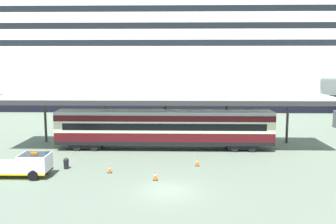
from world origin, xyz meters
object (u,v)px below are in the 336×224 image
cruise_ship (239,38)px  quay_bollard (66,163)px  traffic_cone_mid (110,169)px  service_truck (23,165)px  train_carriage (164,128)px  traffic_cone_near (197,162)px  traffic_cone_far (155,175)px

cruise_ship → quay_bollard: (-22.96, -50.93, -13.73)m
traffic_cone_mid → service_truck: bearing=-170.1°
cruise_ship → service_truck: (-25.73, -53.17, -13.25)m
cruise_ship → train_carriage: size_ratio=7.62×
traffic_cone_near → quay_bollard: (-11.42, -1.17, 0.15)m
cruise_ship → traffic_cone_far: cruise_ship is taller
quay_bollard → train_carriage: bearing=42.2°
train_carriage → service_truck: (-11.02, -9.72, -1.32)m
train_carriage → traffic_cone_near: train_carriage is taller
cruise_ship → traffic_cone_far: size_ratio=222.22×
traffic_cone_far → service_truck: bearing=176.4°
traffic_cone_mid → cruise_ship: bearing=69.9°
traffic_cone_far → cruise_ship: bearing=74.4°
traffic_cone_near → quay_bollard: size_ratio=0.77×
cruise_ship → traffic_cone_far: bearing=-105.6°
train_carriage → quay_bollard: bearing=-137.8°
cruise_ship → service_truck: bearing=-115.8°
traffic_cone_near → traffic_cone_mid: size_ratio=1.10×
traffic_cone_near → traffic_cone_far: size_ratio=0.96×
traffic_cone_mid → quay_bollard: bearing=165.1°
service_truck → traffic_cone_mid: 6.89m
cruise_ship → train_carriage: (-14.71, -43.44, -11.94)m
cruise_ship → quay_bollard: cruise_ship is taller
traffic_cone_far → traffic_cone_near: bearing=49.3°
cruise_ship → traffic_cone_near: size_ratio=232.38×
cruise_ship → train_carriage: 47.39m
quay_bollard → traffic_cone_mid: bearing=-14.9°
train_carriage → quay_bollard: (-8.25, -7.49, -1.79)m
service_truck → quay_bollard: bearing=38.9°
service_truck → traffic_cone_near: bearing=13.5°
cruise_ship → traffic_cone_far: 57.58m
traffic_cone_mid → quay_bollard: quay_bollard is taller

